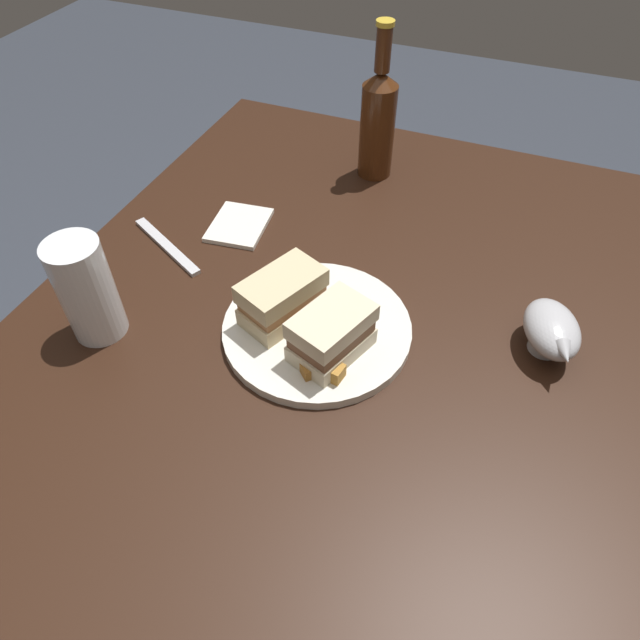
% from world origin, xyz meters
% --- Properties ---
extents(ground_plane, '(6.00, 6.00, 0.00)m').
position_xyz_m(ground_plane, '(0.00, 0.00, 0.00)').
color(ground_plane, '#333842').
extents(dining_table, '(1.22, 0.89, 0.76)m').
position_xyz_m(dining_table, '(0.00, 0.00, 0.38)').
color(dining_table, black).
rests_on(dining_table, ground).
extents(plate, '(0.27, 0.27, 0.01)m').
position_xyz_m(plate, '(0.01, 0.01, 0.77)').
color(plate, silver).
rests_on(plate, dining_table).
extents(sandwich_half_left, '(0.13, 0.11, 0.07)m').
position_xyz_m(sandwich_half_left, '(0.01, 0.06, 0.81)').
color(sandwich_half_left, beige).
rests_on(sandwich_half_left, plate).
extents(sandwich_half_right, '(0.12, 0.10, 0.07)m').
position_xyz_m(sandwich_half_right, '(-0.03, -0.02, 0.81)').
color(sandwich_half_right, beige).
rests_on(sandwich_half_right, plate).
extents(potato_wedge_front, '(0.04, 0.04, 0.02)m').
position_xyz_m(potato_wedge_front, '(-0.07, -0.01, 0.78)').
color(potato_wedge_front, '#AD702D').
rests_on(potato_wedge_front, plate).
extents(potato_wedge_middle, '(0.05, 0.05, 0.02)m').
position_xyz_m(potato_wedge_middle, '(-0.02, 0.07, 0.78)').
color(potato_wedge_middle, gold).
rests_on(potato_wedge_middle, plate).
extents(potato_wedge_back, '(0.03, 0.06, 0.02)m').
position_xyz_m(potato_wedge_back, '(-0.07, -0.03, 0.78)').
color(potato_wedge_back, '#B77F33').
rests_on(potato_wedge_back, plate).
extents(potato_wedge_left_edge, '(0.05, 0.04, 0.02)m').
position_xyz_m(potato_wedge_left_edge, '(-0.06, -0.01, 0.78)').
color(potato_wedge_left_edge, '#AD702D').
rests_on(potato_wedge_left_edge, plate).
extents(potato_wedge_right_edge, '(0.04, 0.05, 0.02)m').
position_xyz_m(potato_wedge_right_edge, '(-0.03, -0.00, 0.78)').
color(potato_wedge_right_edge, '#AD702D').
rests_on(potato_wedge_right_edge, plate).
extents(potato_wedge_stray, '(0.04, 0.05, 0.01)m').
position_xyz_m(potato_wedge_stray, '(-0.02, 0.09, 0.78)').
color(potato_wedge_stray, '#B77F33').
rests_on(potato_wedge_stray, plate).
extents(pint_glass, '(0.07, 0.07, 0.15)m').
position_xyz_m(pint_glass, '(-0.10, 0.30, 0.82)').
color(pint_glass, white).
rests_on(pint_glass, dining_table).
extents(gravy_boat, '(0.13, 0.10, 0.06)m').
position_xyz_m(gravy_boat, '(0.09, -0.29, 0.80)').
color(gravy_boat, '#B7B7BC').
rests_on(gravy_boat, dining_table).
extents(cider_bottle, '(0.06, 0.06, 0.27)m').
position_xyz_m(cider_bottle, '(0.43, 0.07, 0.86)').
color(cider_bottle, '#47230F').
rests_on(cider_bottle, dining_table).
extents(napkin, '(0.12, 0.10, 0.01)m').
position_xyz_m(napkin, '(0.18, 0.23, 0.76)').
color(napkin, silver).
rests_on(napkin, dining_table).
extents(fork, '(0.10, 0.17, 0.01)m').
position_xyz_m(fork, '(0.09, 0.31, 0.76)').
color(fork, silver).
rests_on(fork, dining_table).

